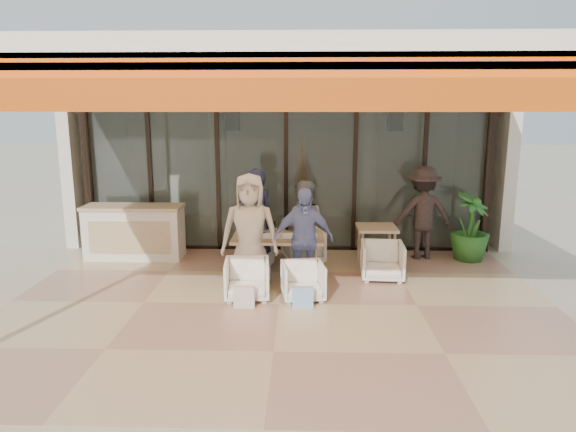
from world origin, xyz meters
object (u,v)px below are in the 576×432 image
Objects in this scene: host_counter at (134,232)px; chair_far_right at (303,244)px; diner_grey at (303,226)px; standing_woman at (423,213)px; chair_near_left at (247,277)px; side_chair at (382,259)px; chair_far_left at (258,245)px; chair_near_right at (303,279)px; dining_table at (278,239)px; potted_palm at (471,227)px; diner_periwinkle at (303,239)px; diner_cream at (250,232)px; diner_navy at (255,220)px; side_table at (377,232)px.

host_counter is 2.62× the size of chair_far_right.
chair_far_right is 0.68m from diner_grey.
standing_woman reaches higher than diner_grey.
side_chair is (2.16, 0.96, 0.02)m from chair_near_left.
chair_near_right is (0.84, -1.90, -0.02)m from chair_far_left.
dining_table is 2.22× the size of chair_near_left.
side_chair is at bearing 46.72° from standing_woman.
diner_grey is (0.84, 1.40, 0.47)m from chair_near_left.
side_chair is (1.75, 0.00, -0.33)m from dining_table.
side_chair is 0.54× the size of potted_palm.
diner_periwinkle is (-0.00, -0.90, 0.01)m from diner_grey.
chair_near_left is at bearing -157.53° from diner_periwinkle.
side_chair is 0.40× the size of standing_woman.
chair_far_right is at bearing -2.47° from host_counter.
chair_far_left is 0.96× the size of chair_far_right.
chair_near_right is at bearing -31.35° from diner_cream.
host_counter is 3.12m from chair_near_left.
standing_woman is (3.09, 1.71, -0.03)m from diner_cream.
diner_grey is at bearing 159.64° from diner_navy.
chair_far_right is 1.73m from diner_cream.
chair_near_right is 3.20m from standing_woman.
diner_cream is (-0.84, 0.50, 0.61)m from chair_near_right.
potted_palm is (3.13, 0.70, -0.16)m from diner_grey.
side_table is at bearing 176.23° from chair_far_left.
chair_near_left is at bearing -141.75° from side_table.
diner_periwinkle is (-0.00, 0.50, 0.50)m from chair_near_right.
chair_far_right is 0.40× the size of standing_woman.
diner_navy reaches higher than diner_periwinkle.
diner_periwinkle is at bearing 73.22° from chair_far_right.
diner_cream reaches higher than dining_table.
diner_navy is (-0.41, 0.44, 0.23)m from dining_table.
chair_far_right is (0.43, 0.94, -0.33)m from dining_table.
chair_far_right is (3.20, -0.14, -0.18)m from host_counter.
chair_far_right is at bearing 58.45° from diner_cream.
host_counter is 4.65m from side_chair.
diner_navy is at bearing 7.78° from diner_grey.
potted_palm is (3.13, 1.60, -0.16)m from diner_periwinkle.
host_counter reaches higher than dining_table.
side_chair is at bearing 11.32° from diner_cream.
chair_far_right is at bearing 171.67° from side_table.
potted_palm is at bearing 25.39° from chair_near_right.
chair_far_right is at bearing -169.59° from diner_navy.
side_chair is (1.32, -0.44, -0.45)m from diner_grey.
host_counter is 2.84m from diner_cream.
dining_table is 2.96m from standing_woman.
potted_palm is at bearing 17.86° from dining_table.
host_counter is 1.04× the size of standing_woman.
standing_woman reaches higher than host_counter.
diner_periwinkle reaches higher than chair_far_right.
dining_table is 1.11m from chair_near_right.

